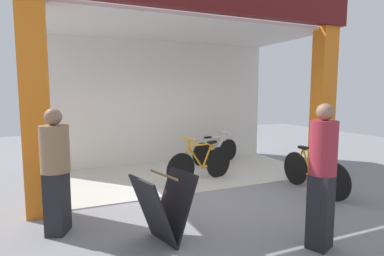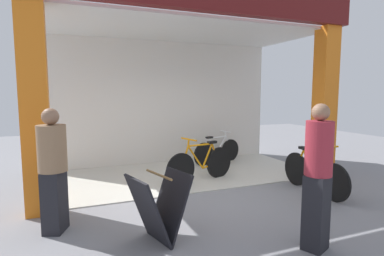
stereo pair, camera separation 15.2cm
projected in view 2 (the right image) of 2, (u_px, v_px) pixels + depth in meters
name	position (u px, v px, depth m)	size (l,w,h in m)	color
ground_plane	(206.00, 192.00, 5.90)	(20.07, 20.07, 0.00)	gray
shop_facade	(179.00, 79.00, 7.01)	(6.23, 3.08, 4.07)	beige
bicycle_inside_0	(201.00, 164.00, 6.54)	(1.67, 0.60, 0.96)	black
bicycle_inside_1	(217.00, 151.00, 8.24)	(1.50, 0.51, 0.85)	black
bicycle_parked_0	(314.00, 173.00, 5.85)	(0.47, 1.70, 0.93)	black
sandwich_board_sign	(159.00, 208.00, 3.91)	(0.80, 0.74, 0.88)	black
pedestrian_0	(53.00, 168.00, 4.15)	(0.48, 0.60, 1.68)	black
pedestrian_1	(318.00, 176.00, 3.66)	(0.42, 0.42, 1.75)	black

